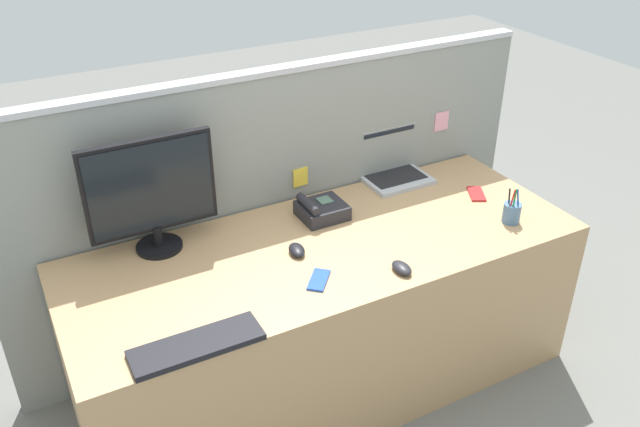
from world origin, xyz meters
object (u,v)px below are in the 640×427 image
keyboard_main (197,345)px  computer_mouse_right_hand (297,250)px  laptop (391,166)px  computer_mouse_left_hand (402,268)px  desktop_monitor (151,191)px  pen_cup (512,212)px  cell_phone_blue_case (319,280)px  desk_phone (321,210)px  cell_phone_red_case (476,194)px

keyboard_main → computer_mouse_right_hand: computer_mouse_right_hand is taller
laptop → computer_mouse_left_hand: size_ratio=3.02×
desktop_monitor → pen_cup: bearing=-20.6°
cell_phone_blue_case → pen_cup: bearing=40.5°
desk_phone → computer_mouse_left_hand: desk_phone is taller
cell_phone_red_case → desk_phone: bearing=-164.0°
keyboard_main → desk_phone: bearing=36.4°
laptop → cell_phone_red_case: size_ratio=2.23×
cell_phone_red_case → cell_phone_blue_case: size_ratio=1.02×
desktop_monitor → keyboard_main: (-0.06, -0.64, -0.24)m
desk_phone → computer_mouse_left_hand: bearing=-81.3°
pen_cup → cell_phone_blue_case: bearing=179.4°
computer_mouse_right_hand → cell_phone_red_case: (0.94, 0.05, -0.01)m
cell_phone_red_case → laptop: bearing=154.7°
desk_phone → computer_mouse_right_hand: desk_phone is taller
laptop → computer_mouse_right_hand: laptop is taller
keyboard_main → cell_phone_blue_case: size_ratio=3.24×
cell_phone_red_case → cell_phone_blue_case: 0.98m
pen_cup → cell_phone_red_case: size_ratio=1.20×
laptop → cell_phone_red_case: bearing=-53.7°
desk_phone → computer_mouse_right_hand: size_ratio=1.93×
keyboard_main → cell_phone_blue_case: 0.53m
keyboard_main → computer_mouse_left_hand: (0.82, 0.04, 0.01)m
keyboard_main → pen_cup: 1.44m
desktop_monitor → computer_mouse_right_hand: desktop_monitor is taller
computer_mouse_left_hand → cell_phone_blue_case: bearing=162.7°
keyboard_main → pen_cup: size_ratio=2.65×
computer_mouse_left_hand → cell_phone_red_case: 0.73m
pen_cup → desktop_monitor: bearing=159.4°
laptop → cell_phone_blue_case: 0.91m
laptop → pen_cup: size_ratio=1.86×
keyboard_main → cell_phone_red_case: (1.46, 0.38, -0.01)m
desktop_monitor → keyboard_main: 0.69m
cell_phone_blue_case → keyboard_main: bearing=-124.3°
laptop → computer_mouse_left_hand: 0.79m
keyboard_main → computer_mouse_left_hand: bearing=3.2°
computer_mouse_right_hand → laptop: bearing=39.2°
desktop_monitor → computer_mouse_left_hand: size_ratio=5.03×
desktop_monitor → desk_phone: 0.72m
desktop_monitor → pen_cup: 1.48m
computer_mouse_left_hand → pen_cup: pen_cup is taller
desk_phone → keyboard_main: (-0.74, -0.54, -0.02)m
computer_mouse_right_hand → pen_cup: (0.91, -0.21, 0.03)m
cell_phone_red_case → cell_phone_blue_case: (-0.95, -0.25, 0.00)m
cell_phone_blue_case → cell_phone_red_case: bearing=55.7°
desktop_monitor → keyboard_main: desktop_monitor is taller
keyboard_main → cell_phone_red_case: bearing=15.0°
desktop_monitor → keyboard_main: bearing=-95.6°
pen_cup → desk_phone: bearing=148.9°
desktop_monitor → cell_phone_red_case: bearing=-10.4°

